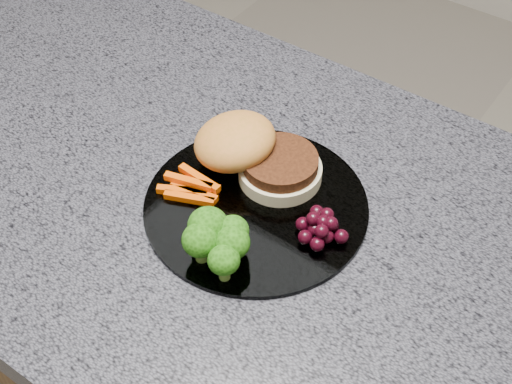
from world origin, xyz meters
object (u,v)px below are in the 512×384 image
burger (251,153)px  grape_bunch (321,227)px  plate (256,206)px  island_cabinet (206,370)px

burger → grape_bunch: bearing=-31.6°
plate → island_cabinet: bearing=-177.1°
burger → plate: bearing=-61.8°
grape_bunch → burger: bearing=161.5°
island_cabinet → plate: 0.48m
plate → burger: 0.07m
plate → grape_bunch: 0.09m
burger → grape_bunch: burger is taller
grape_bunch → island_cabinet: bearing=-177.2°
island_cabinet → plate: size_ratio=4.62×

